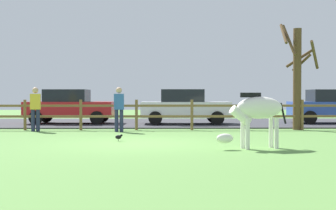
# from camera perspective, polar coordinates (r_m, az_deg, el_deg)

# --- Properties ---
(ground_plane) EXTENTS (60.00, 60.00, 0.00)m
(ground_plane) POSITION_cam_1_polar(r_m,az_deg,el_deg) (13.17, -3.77, -4.67)
(ground_plane) COLOR #5B8C42
(parking_asphalt) EXTENTS (28.00, 7.40, 0.05)m
(parking_asphalt) POSITION_cam_1_polar(r_m,az_deg,el_deg) (22.44, -2.55, -2.18)
(parking_asphalt) COLOR #38383D
(parking_asphalt) RESTS_ON ground_plane
(paddock_fence) EXTENTS (21.55, 0.11, 1.18)m
(paddock_fence) POSITION_cam_1_polar(r_m,az_deg,el_deg) (18.12, -3.85, -0.93)
(paddock_fence) COLOR brown
(paddock_fence) RESTS_ON ground_plane
(bare_tree) EXTENTS (1.56, 1.65, 4.20)m
(bare_tree) POSITION_cam_1_polar(r_m,az_deg,el_deg) (18.96, 15.43, 3.64)
(bare_tree) COLOR #513A23
(bare_tree) RESTS_ON ground_plane
(zebra) EXTENTS (1.89, 0.81, 1.41)m
(zebra) POSITION_cam_1_polar(r_m,az_deg,el_deg) (12.00, 10.71, -0.83)
(zebra) COLOR white
(zebra) RESTS_ON ground_plane
(crow_on_grass) EXTENTS (0.21, 0.10, 0.20)m
(crow_on_grass) POSITION_cam_1_polar(r_m,az_deg,el_deg) (13.84, -6.01, -3.87)
(crow_on_grass) COLOR black
(crow_on_grass) RESTS_ON ground_plane
(parked_car_red) EXTENTS (4.04, 1.96, 1.56)m
(parked_car_red) POSITION_cam_1_polar(r_m,az_deg,el_deg) (21.96, -11.87, -0.14)
(parked_car_red) COLOR red
(parked_car_red) RESTS_ON parking_asphalt
(parked_car_blue) EXTENTS (4.03, 1.94, 1.56)m
(parked_car_blue) POSITION_cam_1_polar(r_m,az_deg,el_deg) (23.11, 19.41, -0.12)
(parked_car_blue) COLOR #2D4CAD
(parked_car_blue) RESTS_ON parking_asphalt
(parked_car_white) EXTENTS (4.01, 1.90, 1.56)m
(parked_car_white) POSITION_cam_1_polar(r_m,az_deg,el_deg) (21.23, 2.03, -0.16)
(parked_car_white) COLOR white
(parked_car_white) RESTS_ON parking_asphalt
(visitor_left_of_tree) EXTENTS (0.37, 0.23, 1.64)m
(visitor_left_of_tree) POSITION_cam_1_polar(r_m,az_deg,el_deg) (17.29, -5.98, -0.27)
(visitor_left_of_tree) COLOR #232847
(visitor_left_of_tree) RESTS_ON ground_plane
(visitor_right_of_tree) EXTENTS (0.38, 0.25, 1.64)m
(visitor_right_of_tree) POSITION_cam_1_polar(r_m,az_deg,el_deg) (18.07, -15.81, -0.24)
(visitor_right_of_tree) COLOR #232847
(visitor_right_of_tree) RESTS_ON ground_plane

